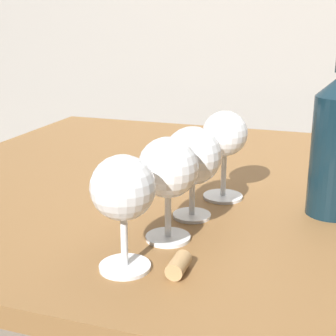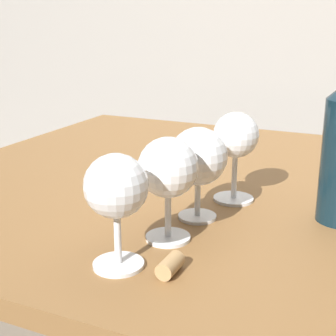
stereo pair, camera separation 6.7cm
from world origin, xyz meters
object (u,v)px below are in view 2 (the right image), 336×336
object	(u,v)px
wine_glass_pinot	(236,138)
cork	(170,265)
wine_glass_amber	(116,190)
wine_glass_rose	(198,158)
wine_glass_merlot	(168,170)

from	to	relation	value
wine_glass_pinot	cork	size ratio (longest dim) A/B	3.61
wine_glass_amber	wine_glass_rose	distance (m)	0.19
wine_glass_rose	wine_glass_amber	bearing A→B (deg)	-99.85
wine_glass_merlot	wine_glass_amber	bearing A→B (deg)	-103.33
wine_glass_rose	cork	bearing A→B (deg)	-79.03
wine_glass_amber	cork	distance (m)	0.11
wine_glass_rose	wine_glass_pinot	xyz separation A→B (m)	(0.03, 0.10, 0.01)
wine_glass_amber	wine_glass_merlot	size ratio (longest dim) A/B	0.99
wine_glass_rose	wine_glass_pinot	bearing A→B (deg)	74.77
wine_glass_amber	wine_glass_rose	size ratio (longest dim) A/B	1.02
wine_glass_amber	wine_glass_pinot	world-z (taller)	wine_glass_pinot
cork	wine_glass_amber	bearing A→B (deg)	-171.60
wine_glass_pinot	cork	bearing A→B (deg)	-88.48
wine_glass_rose	cork	size ratio (longest dim) A/B	3.41
cork	wine_glass_pinot	bearing A→B (deg)	91.52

